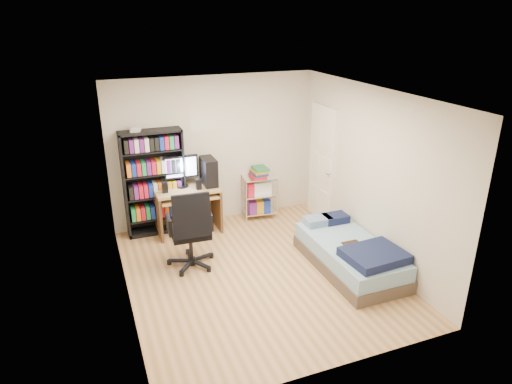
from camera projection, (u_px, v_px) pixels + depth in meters
name	position (u px, v px, depth m)	size (l,w,h in m)	color
room	(257.00, 191.00, 5.97)	(3.58, 4.08, 2.58)	tan
media_shelf	(154.00, 181.00, 7.33)	(0.97, 0.32, 1.80)	black
computer_desk	(192.00, 191.00, 7.48)	(1.03, 0.59, 1.29)	tan
office_chair	(191.00, 243.00, 6.47)	(0.75, 0.75, 1.19)	black
wire_cart	(259.00, 185.00, 7.99)	(0.62, 0.48, 0.93)	silver
bed	(351.00, 254.00, 6.47)	(0.90, 1.80, 0.51)	#50433B
door	(322.00, 164.00, 7.81)	(0.12, 0.80, 2.00)	white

